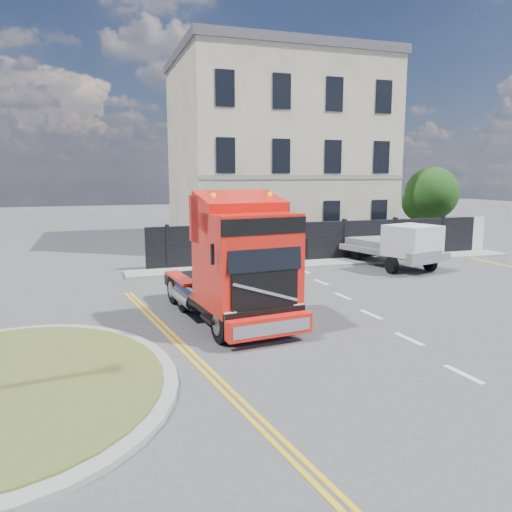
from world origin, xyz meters
name	(u,v)px	position (x,y,z in m)	size (l,w,h in m)	color
ground	(278,320)	(0.00, 0.00, 0.00)	(120.00, 120.00, 0.00)	#424244
traffic_island	(8,387)	(-7.00, -3.00, 0.08)	(6.80, 6.80, 0.17)	gray
hoarding_fence	(336,241)	(6.55, 9.00, 1.00)	(18.80, 0.25, 2.00)	black
georgian_building	(275,151)	(6.00, 16.50, 5.77)	(12.30, 10.30, 12.80)	beige
tree	(429,196)	(14.38, 12.10, 3.05)	(3.20, 3.20, 4.80)	#382619
pavement_far	(334,262)	(6.00, 8.10, 0.06)	(20.00, 1.60, 0.12)	gray
truck	(238,268)	(-1.28, -0.05, 1.68)	(3.02, 6.49, 3.75)	black
flatbed_pickup	(404,245)	(8.29, 5.69, 1.14)	(3.29, 5.48, 2.11)	slate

